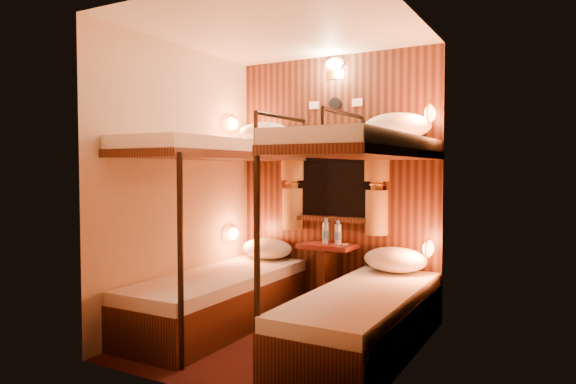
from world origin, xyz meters
The scene contains 22 objects.
floor centered at (0.00, 0.00, 0.00)m, with size 2.10×2.10×0.00m, color #330F0E.
ceiling centered at (0.00, 0.00, 2.40)m, with size 2.10×2.10×0.00m, color silver.
wall_back centered at (0.00, 1.05, 1.20)m, with size 2.40×2.40×0.00m, color #C6B293.
wall_front centered at (0.00, -1.05, 1.20)m, with size 2.40×2.40×0.00m, color #C6B293.
wall_left centered at (-1.00, 0.00, 1.20)m, with size 2.40×2.40×0.00m, color #C6B293.
wall_right centered at (1.00, 0.00, 1.20)m, with size 2.40×2.40×0.00m, color #C6B293.
back_panel centered at (0.00, 1.04, 1.20)m, with size 2.00×0.03×2.40m, color black.
bunk_left centered at (-0.65, 0.07, 0.56)m, with size 0.72×1.90×1.82m.
bunk_right centered at (0.65, 0.07, 0.56)m, with size 0.72×1.90×1.82m.
window centered at (0.00, 1.00, 1.18)m, with size 1.00×0.12×0.79m.
curtains centered at (0.00, 0.97, 1.26)m, with size 1.10×0.22×1.00m.
back_fixtures centered at (0.00, 1.00, 2.25)m, with size 0.54×0.09×0.48m.
reading_lamps centered at (0.00, 0.70, 1.24)m, with size 2.00×0.20×1.25m.
table centered at (0.00, 0.85, 0.41)m, with size 0.50×0.34×0.66m.
bottle_left centered at (0.00, 0.82, 0.75)m, with size 0.07×0.07×0.24m.
bottle_right centered at (0.12, 0.82, 0.75)m, with size 0.06×0.06×0.22m.
sachet_a centered at (0.14, 0.89, 0.65)m, with size 0.08×0.06×0.01m, color silver.
sachet_b centered at (0.16, 0.88, 0.65)m, with size 0.06×0.05×0.00m, color silver.
pillow_lower_left centered at (-0.65, 0.85, 0.56)m, with size 0.52×0.37×0.20m, color white.
pillow_lower_right centered at (0.65, 0.82, 0.56)m, with size 0.54×0.39×0.21m, color white.
pillow_upper_left centered at (-0.65, 0.80, 1.69)m, with size 0.52×0.37×0.20m, color white.
pillow_upper_right centered at (0.65, 0.84, 1.70)m, with size 0.58×0.42×0.23m, color white.
Camera 1 is at (1.95, -3.43, 1.34)m, focal length 32.00 mm.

